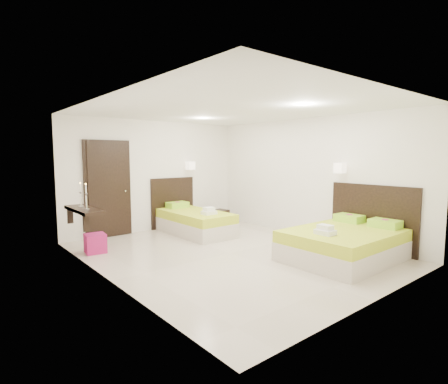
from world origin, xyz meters
TOP-DOWN VIEW (x-y plane):
  - floor at (0.00, 0.00)m, footprint 5.50×5.50m
  - bed_single at (0.44, 1.84)m, footprint 1.19×1.98m
  - bed_double at (1.34, -1.52)m, footprint 1.99×1.69m
  - nightstand at (1.58, 2.29)m, footprint 0.45×0.41m
  - ottoman at (-1.89, 1.62)m, footprint 0.39×0.39m
  - door at (-1.20, 2.70)m, footprint 1.02×0.15m
  - console_shelf at (-2.08, 1.60)m, footprint 0.35×1.20m

SIDE VIEW (x-z plane):
  - floor at x=0.00m, z-range 0.00..0.00m
  - ottoman at x=-1.89m, z-range 0.00..0.35m
  - nightstand at x=1.58m, z-range 0.00..0.37m
  - bed_double at x=1.34m, z-range -0.52..1.12m
  - bed_single at x=0.44m, z-range -0.52..1.11m
  - console_shelf at x=-2.08m, z-range 0.42..1.21m
  - door at x=-1.20m, z-range -0.02..2.12m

